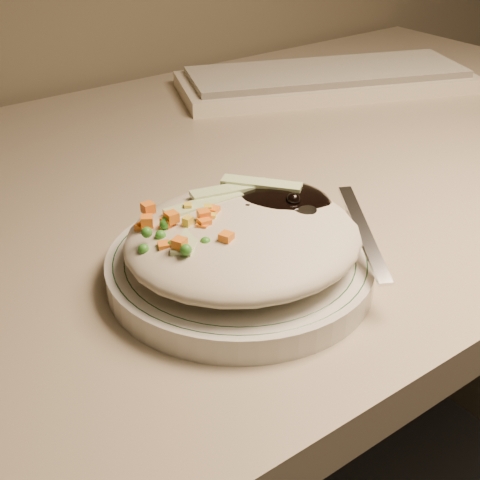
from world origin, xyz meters
TOP-DOWN VIEW (x-y plane):
  - desk at (0.00, 1.38)m, footprint 1.40×0.70m
  - plate at (-0.09, 1.20)m, footprint 0.22×0.22m
  - plate_rim at (-0.09, 1.20)m, footprint 0.21×0.21m
  - meal at (-0.09, 1.20)m, footprint 0.21×0.19m
  - keyboard at (0.31, 1.52)m, footprint 0.45×0.30m

SIDE VIEW (x-z plane):
  - desk at x=0.00m, z-range 0.17..0.91m
  - plate at x=-0.09m, z-range 0.74..0.76m
  - keyboard at x=0.31m, z-range 0.74..0.77m
  - plate_rim at x=-0.09m, z-range 0.76..0.76m
  - meal at x=-0.09m, z-range 0.76..0.81m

